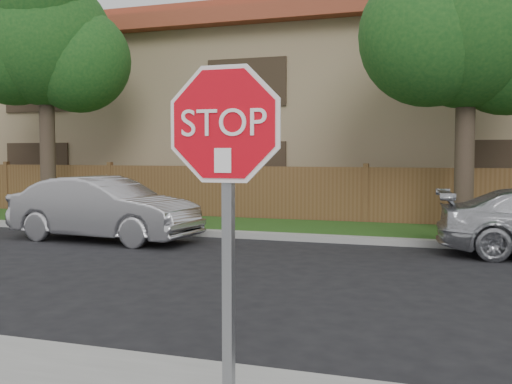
% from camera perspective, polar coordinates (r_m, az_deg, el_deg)
% --- Properties ---
extents(ground, '(90.00, 90.00, 0.00)m').
position_cam_1_polar(ground, '(5.80, -7.18, -16.23)').
color(ground, black).
rests_on(ground, ground).
extents(far_curb, '(70.00, 0.30, 0.15)m').
position_cam_1_polar(far_curb, '(13.40, 8.32, -4.49)').
color(far_curb, gray).
rests_on(far_curb, ground).
extents(grass_strip, '(70.00, 3.00, 0.12)m').
position_cam_1_polar(grass_strip, '(15.01, 9.48, -3.67)').
color(grass_strip, '#1E4714').
rests_on(grass_strip, ground).
extents(fence, '(70.00, 0.12, 1.60)m').
position_cam_1_polar(fence, '(16.51, 10.41, -0.44)').
color(fence, brown).
rests_on(fence, ground).
extents(apartment_building, '(35.20, 9.20, 7.20)m').
position_cam_1_polar(apartment_building, '(22.08, 12.64, 7.65)').
color(apartment_building, '#9C8361').
rests_on(apartment_building, ground).
extents(tree_left, '(4.80, 3.90, 7.78)m').
position_cam_1_polar(tree_left, '(18.69, -19.65, 13.50)').
color(tree_left, '#382B21').
rests_on(tree_left, ground).
extents(tree_mid, '(4.80, 3.90, 7.35)m').
position_cam_1_polar(tree_mid, '(14.75, 19.56, 14.83)').
color(tree_mid, '#382B21').
rests_on(tree_mid, ground).
extents(stop_sign, '(1.01, 0.13, 2.55)m').
position_cam_1_polar(stop_sign, '(3.68, -2.92, 1.46)').
color(stop_sign, gray).
rests_on(stop_sign, sidewalk_near).
extents(sedan_left, '(4.50, 1.87, 1.45)m').
position_cam_1_polar(sedan_left, '(13.92, -14.25, -1.56)').
color(sedan_left, '#A9A8AD').
rests_on(sedan_left, ground).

